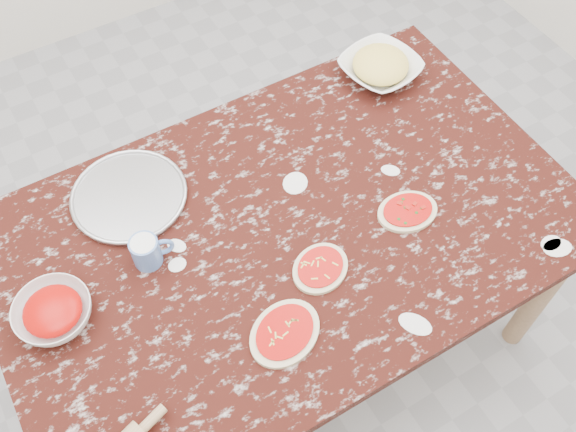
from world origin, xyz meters
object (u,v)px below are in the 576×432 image
at_px(cheese_bowl, 380,69).
at_px(worktable, 288,242).
at_px(pizza_tray, 129,197).
at_px(flour_mug, 147,251).
at_px(sauce_bowl, 54,313).

bearing_deg(cheese_bowl, worktable, -147.16).
bearing_deg(pizza_tray, cheese_bowl, 3.08).
relative_size(pizza_tray, flour_mug, 2.83).
relative_size(cheese_bowl, flour_mug, 2.13).
height_order(sauce_bowl, cheese_bowl, sauce_bowl).
height_order(worktable, flour_mug, flour_mug).
relative_size(sauce_bowl, cheese_bowl, 0.81).
relative_size(worktable, flour_mug, 14.10).
xyz_separation_m(worktable, pizza_tray, (-0.34, 0.31, 0.09)).
distance_m(sauce_bowl, flour_mug, 0.27).
xyz_separation_m(worktable, cheese_bowl, (0.55, 0.36, 0.11)).
relative_size(worktable, cheese_bowl, 6.62).
bearing_deg(worktable, sauce_bowl, 175.17).
bearing_deg(flour_mug, sauce_bowl, -171.84).
xyz_separation_m(pizza_tray, cheese_bowl, (0.89, 0.05, 0.02)).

